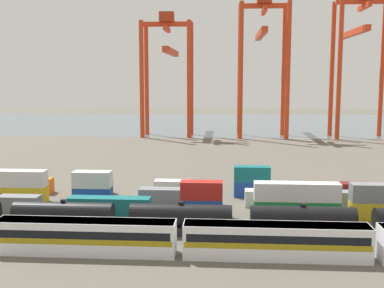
% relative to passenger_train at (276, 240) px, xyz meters
% --- Properties ---
extents(ground_plane, '(420.00, 420.00, 0.00)m').
position_rel_passenger_train_xyz_m(ground_plane, '(-7.89, 60.59, -2.14)').
color(ground_plane, '#5B564C').
extents(harbour_water, '(400.00, 110.00, 0.01)m').
position_rel_passenger_train_xyz_m(harbour_water, '(-7.89, 164.34, -2.14)').
color(harbour_water, slate).
rests_on(harbour_water, ground_plane).
extents(passenger_train, '(63.49, 3.14, 3.90)m').
position_rel_passenger_train_xyz_m(passenger_train, '(0.00, 0.00, 0.00)').
color(passenger_train, silver).
rests_on(passenger_train, ground_plane).
extents(freight_tank_row, '(74.56, 2.81, 4.27)m').
position_rel_passenger_train_xyz_m(freight_tank_row, '(-11.28, 7.64, -0.14)').
color(freight_tank_row, '#232326').
rests_on(freight_tank_row, ground_plane).
extents(shipping_container_0, '(6.04, 2.44, 2.60)m').
position_rel_passenger_train_xyz_m(shipping_container_0, '(-36.14, 15.81, -0.84)').
color(shipping_container_0, slate).
rests_on(shipping_container_0, ground_plane).
extents(shipping_container_1, '(12.10, 2.44, 2.60)m').
position_rel_passenger_train_xyz_m(shipping_container_1, '(-22.59, 15.81, -0.84)').
color(shipping_container_1, '#146066').
rests_on(shipping_container_1, ground_plane).
extents(shipping_container_2, '(6.04, 2.44, 2.60)m').
position_rel_passenger_train_xyz_m(shipping_container_2, '(-9.04, 15.81, -0.84)').
color(shipping_container_2, '#1C4299').
rests_on(shipping_container_2, ground_plane).
extents(shipping_container_3, '(6.04, 2.44, 2.60)m').
position_rel_passenger_train_xyz_m(shipping_container_3, '(-9.04, 15.81, 1.76)').
color(shipping_container_3, '#AD211C').
rests_on(shipping_container_3, shipping_container_2).
extents(shipping_container_4, '(12.10, 2.44, 2.60)m').
position_rel_passenger_train_xyz_m(shipping_container_4, '(4.51, 15.81, -0.84)').
color(shipping_container_4, '#197538').
rests_on(shipping_container_4, ground_plane).
extents(shipping_container_5, '(12.10, 2.44, 2.60)m').
position_rel_passenger_train_xyz_m(shipping_container_5, '(4.51, 15.81, 1.76)').
color(shipping_container_5, silver).
rests_on(shipping_container_5, shipping_container_4).
extents(shipping_container_8, '(12.10, 2.44, 2.60)m').
position_rel_passenger_train_xyz_m(shipping_container_8, '(-40.49, 22.05, -0.84)').
color(shipping_container_8, gold).
rests_on(shipping_container_8, ground_plane).
extents(shipping_container_9, '(12.10, 2.44, 2.60)m').
position_rel_passenger_train_xyz_m(shipping_container_9, '(-40.49, 22.05, 1.76)').
color(shipping_container_9, silver).
rests_on(shipping_container_9, shipping_container_8).
extents(shipping_container_10, '(6.04, 2.44, 2.60)m').
position_rel_passenger_train_xyz_m(shipping_container_10, '(-26.84, 22.05, -0.84)').
color(shipping_container_10, '#1C4299').
rests_on(shipping_container_10, ground_plane).
extents(shipping_container_11, '(6.04, 2.44, 2.60)m').
position_rel_passenger_train_xyz_m(shipping_container_11, '(-26.84, 22.05, 1.76)').
color(shipping_container_11, silver).
rests_on(shipping_container_11, shipping_container_10).
extents(shipping_container_12, '(12.10, 2.44, 2.60)m').
position_rel_passenger_train_xyz_m(shipping_container_12, '(-13.19, 22.05, -0.84)').
color(shipping_container_12, slate).
rests_on(shipping_container_12, ground_plane).
extents(shipping_container_13, '(6.04, 2.44, 2.60)m').
position_rel_passenger_train_xyz_m(shipping_container_13, '(0.46, 22.05, -0.84)').
color(shipping_container_13, silver).
rests_on(shipping_container_13, ground_plane).
extents(shipping_container_14, '(12.10, 2.44, 2.60)m').
position_rel_passenger_train_xyz_m(shipping_container_14, '(14.11, 22.05, -0.84)').
color(shipping_container_14, slate).
rests_on(shipping_container_14, ground_plane).
extents(shipping_container_18, '(12.10, 2.44, 2.60)m').
position_rel_passenger_train_xyz_m(shipping_container_18, '(-41.85, 28.28, -0.84)').
color(shipping_container_18, orange).
rests_on(shipping_container_18, ground_plane).
extents(shipping_container_19, '(6.04, 2.44, 2.60)m').
position_rel_passenger_train_xyz_m(shipping_container_19, '(-28.28, 28.28, -0.84)').
color(shipping_container_19, '#AD211C').
rests_on(shipping_container_19, ground_plane).
extents(shipping_container_20, '(6.04, 2.44, 2.60)m').
position_rel_passenger_train_xyz_m(shipping_container_20, '(-14.71, 28.28, -0.84)').
color(shipping_container_20, silver).
rests_on(shipping_container_20, ground_plane).
extents(shipping_container_21, '(6.04, 2.44, 2.60)m').
position_rel_passenger_train_xyz_m(shipping_container_21, '(-1.14, 28.28, -0.84)').
color(shipping_container_21, '#1C4299').
rests_on(shipping_container_21, ground_plane).
extents(shipping_container_22, '(6.04, 2.44, 2.60)m').
position_rel_passenger_train_xyz_m(shipping_container_22, '(-1.14, 28.28, 1.76)').
color(shipping_container_22, '#146066').
rests_on(shipping_container_22, shipping_container_21).
extents(shipping_container_23, '(12.10, 2.44, 2.60)m').
position_rel_passenger_train_xyz_m(shipping_container_23, '(12.43, 28.28, -0.84)').
color(shipping_container_23, maroon).
rests_on(shipping_container_23, ground_plane).
extents(gantry_crane_west, '(17.51, 36.32, 42.11)m').
position_rel_passenger_train_xyz_m(gantry_crane_west, '(-25.81, 116.51, 23.45)').
color(gantry_crane_west, red).
rests_on(gantry_crane_west, ground_plane).
extents(gantry_crane_central, '(16.88, 37.00, 47.79)m').
position_rel_passenger_train_xyz_m(gantry_crane_central, '(6.80, 116.25, 27.07)').
color(gantry_crane_central, red).
rests_on(gantry_crane_central, ground_plane).
extents(gantry_crane_east, '(18.56, 36.82, 48.84)m').
position_rel_passenger_train_xyz_m(gantry_crane_east, '(39.40, 116.21, 27.60)').
color(gantry_crane_east, red).
rests_on(gantry_crane_east, ground_plane).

